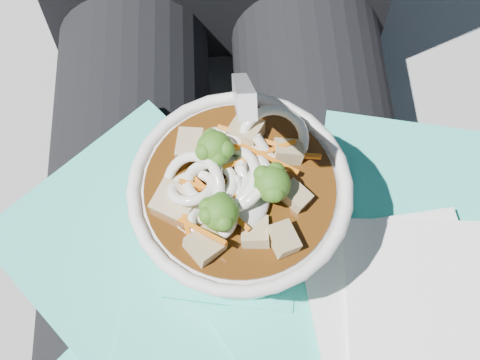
{
  "coord_description": "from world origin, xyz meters",
  "views": [
    {
      "loc": [
        -0.0,
        -0.21,
        1.09
      ],
      "look_at": [
        0.01,
        -0.02,
        0.71
      ],
      "focal_mm": 50.0,
      "sensor_mm": 36.0,
      "label": 1
    }
  ],
  "objects_px": {
    "stone_ledge": "(228,220)",
    "plastic_bag": "(240,267)",
    "udon_bowl": "(239,204)",
    "person_body": "(225,143)",
    "lap": "(229,247)"
  },
  "relations": [
    {
      "from": "stone_ledge",
      "to": "plastic_bag",
      "type": "xyz_separation_m",
      "value": [
        0.01,
        -0.2,
        0.38
      ]
    },
    {
      "from": "plastic_bag",
      "to": "person_body",
      "type": "bearing_deg",
      "value": 92.92
    },
    {
      "from": "stone_ledge",
      "to": "udon_bowl",
      "type": "height_order",
      "value": "udon_bowl"
    },
    {
      "from": "udon_bowl",
      "to": "stone_ledge",
      "type": "bearing_deg",
      "value": 92.64
    },
    {
      "from": "plastic_bag",
      "to": "stone_ledge",
      "type": "bearing_deg",
      "value": 92.06
    },
    {
      "from": "person_body",
      "to": "plastic_bag",
      "type": "distance_m",
      "value": 0.15
    },
    {
      "from": "person_body",
      "to": "plastic_bag",
      "type": "height_order",
      "value": "person_body"
    },
    {
      "from": "person_body",
      "to": "plastic_bag",
      "type": "relative_size",
      "value": 2.43
    },
    {
      "from": "stone_ledge",
      "to": "lap",
      "type": "xyz_separation_m",
      "value": [
        0.0,
        -0.15,
        0.3
      ]
    },
    {
      "from": "person_body",
      "to": "udon_bowl",
      "type": "height_order",
      "value": "person_body"
    },
    {
      "from": "person_body",
      "to": "udon_bowl",
      "type": "bearing_deg",
      "value": -86.03
    },
    {
      "from": "stone_ledge",
      "to": "plastic_bag",
      "type": "relative_size",
      "value": 2.44
    },
    {
      "from": "stone_ledge",
      "to": "plastic_bag",
      "type": "distance_m",
      "value": 0.43
    },
    {
      "from": "lap",
      "to": "udon_bowl",
      "type": "distance_m",
      "value": 0.15
    },
    {
      "from": "plastic_bag",
      "to": "udon_bowl",
      "type": "height_order",
      "value": "udon_bowl"
    }
  ]
}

